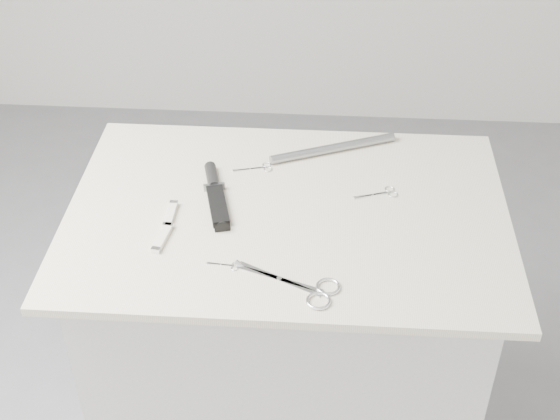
# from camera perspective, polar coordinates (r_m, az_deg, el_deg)

# --- Properties ---
(plinth) EXTENTS (0.90, 0.60, 0.90)m
(plinth) POSITION_cam_1_polar(r_m,az_deg,el_deg) (2.08, 0.47, -10.36)
(plinth) COLOR silver
(plinth) RESTS_ON ground
(display_board) EXTENTS (1.00, 0.70, 0.02)m
(display_board) POSITION_cam_1_polar(r_m,az_deg,el_deg) (1.77, 0.54, -0.30)
(display_board) COLOR beige
(display_board) RESTS_ON plinth
(large_shears) EXTENTS (0.22, 0.14, 0.01)m
(large_shears) POSITION_cam_1_polar(r_m,az_deg,el_deg) (1.56, 2.01, -5.75)
(large_shears) COLOR silver
(large_shears) RESTS_ON display_board
(embroidery_scissors_a) EXTENTS (0.10, 0.06, 0.00)m
(embroidery_scissors_a) POSITION_cam_1_polar(r_m,az_deg,el_deg) (1.83, 7.50, 1.22)
(embroidery_scissors_a) COLOR silver
(embroidery_scissors_a) RESTS_ON display_board
(embroidery_scissors_b) EXTENTS (0.10, 0.05, 0.00)m
(embroidery_scissors_b) POSITION_cam_1_polar(r_m,az_deg,el_deg) (1.90, -1.56, 3.09)
(embroidery_scissors_b) COLOR silver
(embroidery_scissors_b) RESTS_ON display_board
(tiny_scissors) EXTENTS (0.07, 0.03, 0.00)m
(tiny_scissors) POSITION_cam_1_polar(r_m,az_deg,el_deg) (1.62, -3.87, -4.06)
(tiny_scissors) COLOR silver
(tiny_scissors) RESTS_ON display_board
(sheathed_knife) EXTENTS (0.09, 0.24, 0.03)m
(sheathed_knife) POSITION_cam_1_polar(r_m,az_deg,el_deg) (1.81, -4.77, 1.34)
(sheathed_knife) COLOR black
(sheathed_knife) RESTS_ON display_board
(pocket_knife_a) EXTENTS (0.02, 0.09, 0.01)m
(pocket_knife_a) POSITION_cam_1_polar(r_m,az_deg,el_deg) (1.76, -8.01, -0.31)
(pocket_knife_a) COLOR white
(pocket_knife_a) RESTS_ON display_board
(pocket_knife_b) EXTENTS (0.04, 0.10, 0.01)m
(pocket_knife_b) POSITION_cam_1_polar(r_m,az_deg,el_deg) (1.70, -8.59, -2.00)
(pocket_knife_b) COLOR white
(pocket_knife_b) RESTS_ON display_board
(metal_rail) EXTENTS (0.31, 0.15, 0.02)m
(metal_rail) POSITION_cam_1_polar(r_m,az_deg,el_deg) (1.96, 3.92, 4.54)
(metal_rail) COLOR gray
(metal_rail) RESTS_ON display_board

